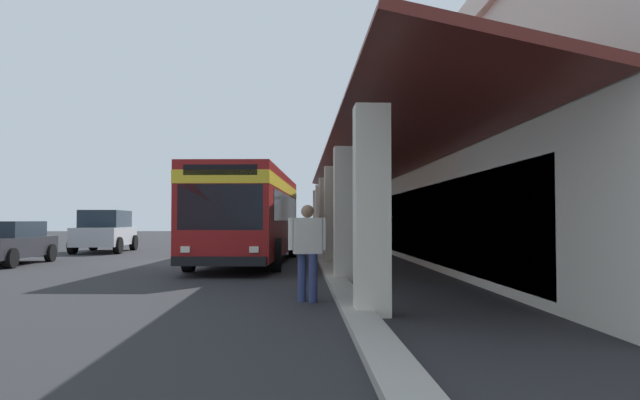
{
  "coord_description": "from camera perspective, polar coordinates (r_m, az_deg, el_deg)",
  "views": [
    {
      "loc": [
        21.02,
        4.03,
        1.51
      ],
      "look_at": [
        2.69,
        4.71,
        2.14
      ],
      "focal_mm": 32.67,
      "sensor_mm": 36.0,
      "label": 1
    }
  ],
  "objects": [
    {
      "name": "ground",
      "position": [
        21.44,
        8.6,
        -6.0
      ],
      "size": [
        120.0,
        120.0,
        0.0
      ],
      "primitive_type": "plane",
      "color": "#262628"
    },
    {
      "name": "plaza_building",
      "position": [
        24.85,
        23.02,
        2.38
      ],
      "size": [
        32.05,
        16.43,
        6.66
      ],
      "color": "beige",
      "rests_on": "ground"
    },
    {
      "name": "transit_bus",
      "position": [
        20.79,
        -6.82,
        -1.02
      ],
      "size": [
        11.34,
        3.26,
        3.34
      ],
      "color": "maroon",
      "rests_on": "ground"
    },
    {
      "name": "parked_suv_silver",
      "position": [
        29.38,
        -20.27,
        -2.82
      ],
      "size": [
        4.92,
        2.43,
        1.97
      ],
      "color": "#B2B5BA",
      "rests_on": "ground"
    },
    {
      "name": "parked_sedan_charcoal",
      "position": [
        22.41,
        -28.4,
        -3.69
      ],
      "size": [
        4.43,
        2.07,
        1.47
      ],
      "color": "#232328",
      "rests_on": "ground"
    },
    {
      "name": "potted_palm",
      "position": [
        32.09,
        1.84,
        -3.38
      ],
      "size": [
        2.11,
        1.89,
        2.88
      ],
      "color": "#4C4742",
      "rests_on": "ground"
    },
    {
      "name": "pedestrian",
      "position": [
        10.8,
        -1.24,
        -4.57
      ],
      "size": [
        0.31,
        0.72,
        1.79
      ],
      "color": "navy",
      "rests_on": "ground"
    },
    {
      "name": "curb_strip",
      "position": [
        22.5,
        0.25,
        -5.68
      ],
      "size": [
        38.1,
        0.5,
        0.12
      ],
      "primitive_type": "cube",
      "color": "#9E998E",
      "rests_on": "ground"
    }
  ]
}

